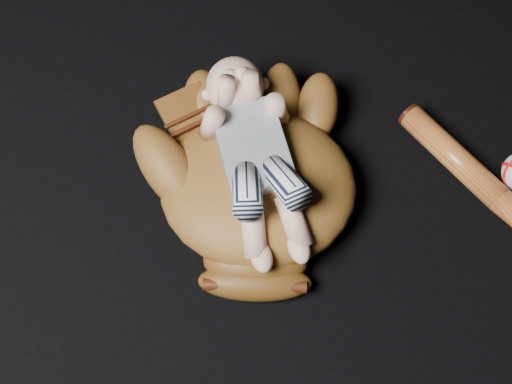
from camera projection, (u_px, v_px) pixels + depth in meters
The scene contains 3 objects.
baseball_glove at pixel (258, 181), 1.11m from camera, with size 0.38×0.44×0.14m, color brown, non-canonical shape.
newborn_baby at pixel (257, 160), 1.06m from camera, with size 0.16×0.35×0.14m, color #DDAA8F, non-canonical shape.
baseball_bat at pixel (512, 212), 1.13m from camera, with size 0.04×0.47×0.04m, color #AE5721, non-canonical shape.
Camera 1 is at (-0.24, -0.45, 1.04)m, focal length 50.00 mm.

